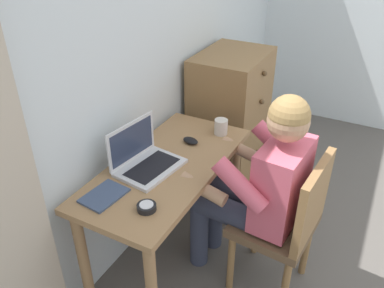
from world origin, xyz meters
name	(u,v)px	position (x,y,z in m)	size (l,w,h in m)	color
wall_back	(142,46)	(0.00, 2.20, 1.25)	(4.80, 0.05, 2.50)	silver
desk	(168,183)	(-0.32, 1.87, 0.61)	(1.12, 0.53, 0.74)	#9E754C
dresser	(230,121)	(0.68, 1.92, 0.53)	(0.61, 0.48, 1.05)	olive
chair	(287,221)	(-0.18, 1.21, 0.50)	(0.45, 0.43, 0.89)	brown
person_seated	(258,182)	(-0.16, 1.40, 0.68)	(0.56, 0.61, 1.20)	#33384C
laptop	(144,158)	(-0.39, 1.96, 0.79)	(0.37, 0.29, 0.24)	silver
computer_mouse	(191,141)	(-0.06, 1.86, 0.75)	(0.06, 0.10, 0.03)	black
desk_clock	(147,207)	(-0.68, 1.75, 0.75)	(0.09, 0.09, 0.03)	black
notebook_pad	(104,195)	(-0.69, 1.99, 0.74)	(0.21, 0.15, 0.01)	#3D4C6B
coffee_mug	(221,127)	(0.12, 1.75, 0.79)	(0.12, 0.08, 0.09)	silver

